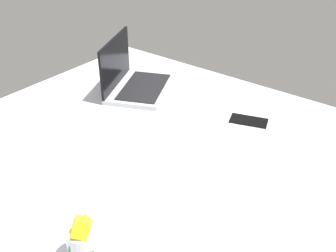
% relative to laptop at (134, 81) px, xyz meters
% --- Properties ---
extents(bed_mattress, '(1.80, 1.40, 0.18)m').
position_rel_laptop_xyz_m(bed_mattress, '(-0.52, -0.30, -0.13)').
color(bed_mattress, '#B7BCC6').
rests_on(bed_mattress, ground).
extents(laptop, '(0.40, 0.35, 0.23)m').
position_rel_laptop_xyz_m(laptop, '(0.00, 0.00, 0.00)').
color(laptop, '#B7BABC').
rests_on(laptop, bed_mattress).
extents(snack_cup, '(0.10, 0.10, 0.16)m').
position_rel_laptop_xyz_m(snack_cup, '(-0.75, -0.53, 0.02)').
color(snack_cup, silver).
rests_on(snack_cup, bed_mattress).
extents(cell_phone, '(0.11, 0.15, 0.01)m').
position_rel_laptop_xyz_m(cell_phone, '(0.07, -0.53, -0.04)').
color(cell_phone, black).
rests_on(cell_phone, bed_mattress).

